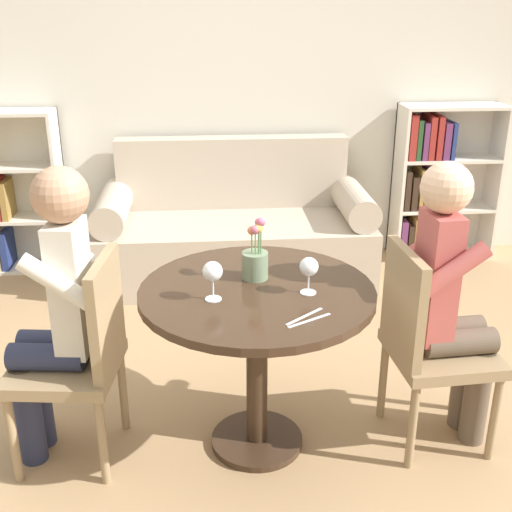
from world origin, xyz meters
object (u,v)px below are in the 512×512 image
object	(u,v)px
person_left	(55,310)
flower_vase	(255,260)
person_right	(451,301)
wine_glass_left	(213,273)
bookshelf_right	(433,181)
chair_right	(427,340)
chair_left	(81,352)
couch	(235,233)
wine_glass_right	(309,268)

from	to	relation	value
person_left	flower_vase	bearing A→B (deg)	103.30
person_right	wine_glass_left	distance (m)	1.00
bookshelf_right	person_right	size ratio (longest dim) A/B	0.90
chair_right	chair_left	bearing A→B (deg)	85.52
bookshelf_right	chair_right	world-z (taller)	bookshelf_right
chair_left	flower_vase	world-z (taller)	flower_vase
couch	chair_left	world-z (taller)	couch
chair_left	wine_glass_left	size ratio (longest dim) A/B	5.77
bookshelf_right	couch	bearing A→B (deg)	-169.87
wine_glass_left	flower_vase	size ratio (longest dim) A/B	0.59
chair_left	wine_glass_left	xyz separation A→B (m)	(0.54, -0.08, 0.36)
couch	person_left	xyz separation A→B (m)	(-0.80, -1.86, 0.37)
chair_left	chair_right	xyz separation A→B (m)	(1.42, -0.01, 0.00)
chair_right	flower_vase	bearing A→B (deg)	76.30
bookshelf_right	chair_right	bearing A→B (deg)	-109.40
person_right	wine_glass_right	xyz separation A→B (m)	(-0.60, -0.05, 0.19)
bookshelf_right	wine_glass_right	world-z (taller)	bookshelf_right
bookshelf_right	chair_right	distance (m)	2.28
wine_glass_left	flower_vase	world-z (taller)	flower_vase
person_left	wine_glass_right	bearing A→B (deg)	92.86
couch	person_left	size ratio (longest dim) A/B	1.46
couch	flower_vase	distance (m)	1.84
wine_glass_left	person_right	bearing A→B (deg)	4.49
couch	chair_right	xyz separation A→B (m)	(0.71, -1.89, 0.18)
chair_left	flower_vase	bearing A→B (deg)	105.41
chair_left	chair_right	bearing A→B (deg)	96.18
chair_right	wine_glass_right	bearing A→B (deg)	90.13
couch	wine_glass_left	world-z (taller)	couch
bookshelf_right	flower_vase	distance (m)	2.52
couch	flower_vase	world-z (taller)	flower_vase
bookshelf_right	flower_vase	size ratio (longest dim) A/B	4.25
chair_right	person_right	size ratio (longest dim) A/B	0.72
person_right	flower_vase	size ratio (longest dim) A/B	4.72
flower_vase	chair_left	bearing A→B (deg)	-171.21
chair_left	flower_vase	size ratio (longest dim) A/B	3.39
chair_left	wine_glass_left	distance (m)	0.65
person_left	person_right	world-z (taller)	person_left
chair_right	wine_glass_left	xyz separation A→B (m)	(-0.89, -0.07, 0.36)
wine_glass_left	wine_glass_right	xyz separation A→B (m)	(0.37, 0.03, -0.01)
bookshelf_right	chair_left	xyz separation A→B (m)	(-2.18, -2.14, -0.08)
flower_vase	person_right	bearing A→B (deg)	-7.90
chair_left	chair_right	world-z (taller)	same
bookshelf_right	person_left	bearing A→B (deg)	-136.84
wine_glass_right	person_left	bearing A→B (deg)	176.23
chair_right	flower_vase	world-z (taller)	flower_vase
chair_left	person_left	xyz separation A→B (m)	(-0.08, 0.02, 0.19)
person_right	wine_glass_left	bearing A→B (deg)	90.46
bookshelf_right	flower_vase	bearing A→B (deg)	-125.87
couch	wine_glass_right	distance (m)	2.01
person_left	wine_glass_right	distance (m)	1.01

